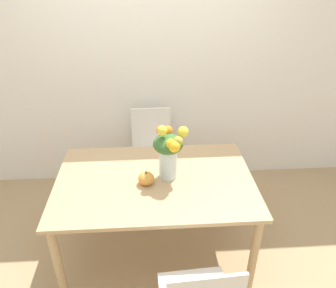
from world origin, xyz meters
The scene contains 6 objects.
ground_plane centered at (0.00, 0.00, 0.00)m, with size 12.00×12.00×0.00m, color tan.
wall_back centered at (0.00, 1.16, 1.35)m, with size 8.00×0.06×2.70m.
dining_table centered at (0.00, 0.00, 0.67)m, with size 1.49×0.98×0.76m.
flower_vase centered at (0.11, 0.03, 0.99)m, with size 0.26×0.26×0.44m.
pumpkin centered at (-0.06, -0.05, 0.80)m, with size 0.12×0.12×0.11m.
dining_chair_near_window centered at (-0.01, 0.86, 0.47)m, with size 0.43×0.43×0.90m.
Camera 1 is at (-0.03, -2.00, 2.23)m, focal length 35.00 mm.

